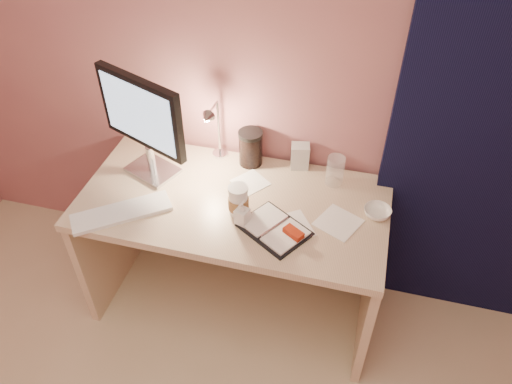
% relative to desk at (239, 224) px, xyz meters
% --- Properties ---
extents(room, '(3.50, 3.50, 3.50)m').
position_rel_desk_xyz_m(room, '(0.95, 0.24, 0.63)').
color(room, '#C6B28E').
rests_on(room, ground).
extents(desk, '(1.40, 0.70, 0.73)m').
position_rel_desk_xyz_m(desk, '(0.00, 0.00, 0.00)').
color(desk, '#CDB391').
rests_on(desk, ground).
extents(monitor, '(0.46, 0.25, 0.51)m').
position_rel_desk_xyz_m(monitor, '(-0.43, 0.03, 0.53)').
color(monitor, silver).
rests_on(monitor, desk).
extents(keyboard, '(0.42, 0.36, 0.02)m').
position_rel_desk_xyz_m(keyboard, '(-0.45, -0.28, 0.23)').
color(keyboard, silver).
rests_on(keyboard, desk).
extents(planner, '(0.35, 0.32, 0.04)m').
position_rel_desk_xyz_m(planner, '(0.23, -0.21, 0.24)').
color(planner, black).
rests_on(planner, desk).
extents(paper_a, '(0.24, 0.24, 0.00)m').
position_rel_desk_xyz_m(paper_a, '(0.29, -0.18, 0.23)').
color(paper_a, white).
rests_on(paper_a, desk).
extents(paper_b, '(0.22, 0.22, 0.00)m').
position_rel_desk_xyz_m(paper_b, '(0.48, -0.10, 0.23)').
color(paper_b, white).
rests_on(paper_b, desk).
extents(paper_c, '(0.20, 0.20, 0.00)m').
position_rel_desk_xyz_m(paper_c, '(0.04, 0.06, 0.23)').
color(paper_c, white).
rests_on(paper_c, desk).
extents(coffee_cup, '(0.09, 0.09, 0.15)m').
position_rel_desk_xyz_m(coffee_cup, '(0.05, -0.14, 0.29)').
color(coffee_cup, silver).
rests_on(coffee_cup, desk).
extents(clear_cup, '(0.08, 0.08, 0.14)m').
position_rel_desk_xyz_m(clear_cup, '(0.42, 0.17, 0.30)').
color(clear_cup, white).
rests_on(clear_cup, desk).
extents(bowl, '(0.14, 0.14, 0.04)m').
position_rel_desk_xyz_m(bowl, '(0.64, -0.01, 0.24)').
color(bowl, white).
rests_on(bowl, desk).
extents(lotion_bottle, '(0.07, 0.07, 0.12)m').
position_rel_desk_xyz_m(lotion_bottle, '(0.08, -0.21, 0.29)').
color(lotion_bottle, silver).
rests_on(lotion_bottle, desk).
extents(dark_jar, '(0.11, 0.11, 0.16)m').
position_rel_desk_xyz_m(dark_jar, '(0.01, 0.21, 0.31)').
color(dark_jar, black).
rests_on(dark_jar, desk).
extents(product_box, '(0.10, 0.09, 0.13)m').
position_rel_desk_xyz_m(product_box, '(0.25, 0.24, 0.29)').
color(product_box, silver).
rests_on(product_box, desk).
extents(desk_lamp, '(0.08, 0.20, 0.33)m').
position_rel_desk_xyz_m(desk_lamp, '(-0.16, 0.15, 0.43)').
color(desk_lamp, silver).
rests_on(desk_lamp, desk).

